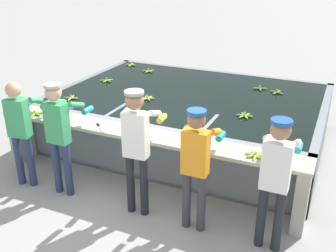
% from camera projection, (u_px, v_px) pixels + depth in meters
% --- Properties ---
extents(ground_plane, '(80.00, 80.00, 0.00)m').
position_uv_depth(ground_plane, '(134.00, 196.00, 5.79)').
color(ground_plane, '#999993').
rests_on(ground_plane, ground).
extents(wash_tank, '(4.78, 3.47, 0.93)m').
position_uv_depth(wash_tank, '(189.00, 117.00, 7.43)').
color(wash_tank, gray).
rests_on(wash_tank, ground).
extents(work_ledge, '(4.78, 0.45, 0.93)m').
position_uv_depth(work_ledge, '(140.00, 149.00, 5.72)').
color(work_ledge, '#A8A393').
rests_on(work_ledge, ground).
extents(worker_0, '(0.48, 0.73, 1.64)m').
position_uv_depth(worker_0, '(20.00, 125.00, 5.75)').
color(worker_0, navy).
rests_on(worker_0, ground).
extents(worker_1, '(0.41, 0.72, 1.69)m').
position_uv_depth(worker_1, '(59.00, 129.00, 5.49)').
color(worker_1, navy).
rests_on(worker_1, ground).
extents(worker_2, '(0.43, 0.73, 1.75)m').
position_uv_depth(worker_2, '(137.00, 140.00, 5.03)').
color(worker_2, '#1E2328').
rests_on(worker_2, ground).
extents(worker_3, '(0.41, 0.72, 1.63)m').
position_uv_depth(worker_3, '(196.00, 159.00, 4.75)').
color(worker_3, '#38383D').
rests_on(worker_3, ground).
extents(worker_4, '(0.41, 0.72, 1.67)m').
position_uv_depth(worker_4, '(276.00, 173.00, 4.40)').
color(worker_4, '#1E2328').
rests_on(worker_4, ground).
extents(banana_bunch_floating_0, '(0.28, 0.28, 0.08)m').
position_uv_depth(banana_bunch_floating_0, '(131.00, 65.00, 9.12)').
color(banana_bunch_floating_0, '#9EC642').
rests_on(banana_bunch_floating_0, wash_tank).
extents(banana_bunch_floating_1, '(0.28, 0.28, 0.08)m').
position_uv_depth(banana_bunch_floating_1, '(71.00, 98.00, 6.95)').
color(banana_bunch_floating_1, '#9EC642').
rests_on(banana_bunch_floating_1, wash_tank).
extents(banana_bunch_floating_2, '(0.28, 0.27, 0.08)m').
position_uv_depth(banana_bunch_floating_2, '(148.00, 71.00, 8.62)').
color(banana_bunch_floating_2, '#93BC3D').
rests_on(banana_bunch_floating_2, wash_tank).
extents(banana_bunch_floating_3, '(0.28, 0.27, 0.08)m').
position_uv_depth(banana_bunch_floating_3, '(245.00, 116.00, 6.18)').
color(banana_bunch_floating_3, '#7FAD33').
rests_on(banana_bunch_floating_3, wash_tank).
extents(banana_bunch_floating_4, '(0.28, 0.28, 0.08)m').
position_uv_depth(banana_bunch_floating_4, '(260.00, 88.00, 7.46)').
color(banana_bunch_floating_4, '#75A333').
rests_on(banana_bunch_floating_4, wash_tank).
extents(banana_bunch_floating_5, '(0.28, 0.28, 0.08)m').
position_uv_depth(banana_bunch_floating_5, '(147.00, 98.00, 6.95)').
color(banana_bunch_floating_5, '#9EC642').
rests_on(banana_bunch_floating_5, wash_tank).
extents(banana_bunch_floating_6, '(0.28, 0.27, 0.08)m').
position_uv_depth(banana_bunch_floating_6, '(107.00, 80.00, 7.96)').
color(banana_bunch_floating_6, '#93BC3D').
rests_on(banana_bunch_floating_6, wash_tank).
extents(banana_bunch_floating_7, '(0.28, 0.28, 0.08)m').
position_uv_depth(banana_bunch_floating_7, '(277.00, 92.00, 7.25)').
color(banana_bunch_floating_7, '#75A333').
rests_on(banana_bunch_floating_7, wash_tank).
extents(banana_bunch_ledge_0, '(0.28, 0.28, 0.08)m').
position_uv_depth(banana_bunch_ledge_0, '(255.00, 155.00, 4.92)').
color(banana_bunch_ledge_0, '#9EC642').
rests_on(banana_bunch_ledge_0, work_ledge).
extents(banana_bunch_ledge_1, '(0.28, 0.28, 0.08)m').
position_uv_depth(banana_bunch_ledge_1, '(35.00, 114.00, 6.25)').
color(banana_bunch_ledge_1, '#7FAD33').
rests_on(banana_bunch_ledge_1, work_ledge).
extents(banana_bunch_ledge_2, '(0.27, 0.28, 0.08)m').
position_uv_depth(banana_bunch_ledge_2, '(130.00, 130.00, 5.66)').
color(banana_bunch_ledge_2, '#75A333').
rests_on(banana_bunch_ledge_2, work_ledge).
extents(knife_0, '(0.28, 0.25, 0.02)m').
position_uv_depth(knife_0, '(99.00, 126.00, 5.80)').
color(knife_0, silver).
rests_on(knife_0, work_ledge).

